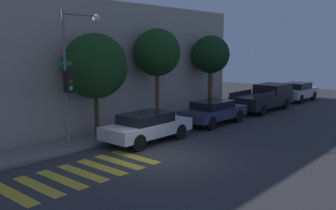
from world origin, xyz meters
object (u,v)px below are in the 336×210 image
at_px(sedan_middle, 213,111).
at_px(sedan_far_end, 297,91).
at_px(sedan_near_corner, 147,126).
at_px(pickup_truck, 265,97).
at_px(tree_far_end, 211,55).
at_px(tree_near_corner, 95,66).
at_px(tree_midblock, 157,53).
at_px(traffic_light_pole, 74,65).

bearing_deg(sedan_middle, sedan_far_end, 0.00).
bearing_deg(sedan_near_corner, pickup_truck, 0.00).
bearing_deg(tree_far_end, tree_near_corner, 180.00).
height_order(sedan_near_corner, tree_midblock, tree_midblock).
height_order(sedan_near_corner, sedan_middle, sedan_near_corner).
height_order(sedan_near_corner, sedan_far_end, sedan_far_end).
distance_m(sedan_middle, tree_far_end, 4.75).
bearing_deg(sedan_near_corner, tree_midblock, 35.24).
distance_m(sedan_near_corner, sedan_far_end, 17.80).
distance_m(traffic_light_pole, sedan_far_end, 21.09).
height_order(pickup_truck, sedan_far_end, pickup_truck).
height_order(traffic_light_pole, sedan_far_end, traffic_light_pole).
bearing_deg(sedan_near_corner, sedan_far_end, 0.00).
height_order(pickup_truck, tree_far_end, tree_far_end).
distance_m(sedan_middle, tree_midblock, 4.70).
relative_size(pickup_truck, sedan_far_end, 1.29).
relative_size(traffic_light_pole, sedan_near_corner, 1.31).
height_order(sedan_near_corner, pickup_truck, pickup_truck).
relative_size(traffic_light_pole, pickup_truck, 1.04).
distance_m(pickup_truck, tree_near_corner, 13.60).
bearing_deg(tree_far_end, sedan_near_corner, -165.29).
bearing_deg(sedan_middle, tree_near_corner, 162.10).
xyz_separation_m(sedan_far_end, tree_far_end, (-9.48, 2.18, 3.09)).
distance_m(sedan_near_corner, tree_far_end, 9.16).
distance_m(tree_near_corner, tree_far_end, 9.56).
height_order(sedan_far_end, tree_far_end, tree_far_end).
height_order(sedan_far_end, tree_midblock, tree_midblock).
xyz_separation_m(traffic_light_pole, tree_far_end, (11.37, 0.91, 0.21)).
height_order(pickup_truck, tree_near_corner, tree_near_corner).
xyz_separation_m(pickup_truck, tree_far_end, (-3.61, 2.18, 2.99)).
bearing_deg(tree_far_end, tree_midblock, 180.00).
bearing_deg(traffic_light_pole, sedan_middle, -8.44).
distance_m(traffic_light_pole, tree_near_corner, 2.04).
xyz_separation_m(sedan_middle, tree_midblock, (-2.44, 2.18, 3.38)).
bearing_deg(tree_near_corner, traffic_light_pole, -153.40).
bearing_deg(tree_far_end, sedan_middle, -141.93).
relative_size(sedan_middle, sedan_far_end, 1.02).
bearing_deg(tree_midblock, sedan_near_corner, -144.76).
xyz_separation_m(sedan_middle, tree_far_end, (2.79, 2.18, 3.16)).
bearing_deg(sedan_far_end, tree_near_corner, 173.45).
xyz_separation_m(sedan_near_corner, tree_midblock, (3.09, 2.18, 3.37)).
relative_size(tree_near_corner, tree_far_end, 0.98).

